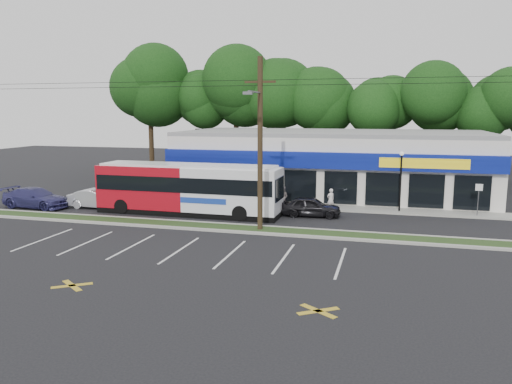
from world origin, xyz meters
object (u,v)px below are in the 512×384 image
object	(u,v)px
pedestrian_a	(331,200)
pedestrian_b	(283,197)
car_silver	(97,199)
utility_pole	(257,139)
lamp_post	(401,174)
metrobus	(188,188)
car_blue	(36,198)
sign_post	(479,194)
car_dark	(311,207)

from	to	relation	value
pedestrian_a	pedestrian_b	bearing A→B (deg)	-45.13
car_silver	utility_pole	bearing A→B (deg)	-104.89
lamp_post	metrobus	bearing A→B (deg)	-162.88
utility_pole	metrobus	size ratio (longest dim) A/B	3.91
lamp_post	car_blue	xyz separation A→B (m)	(-25.59, -5.15, -1.94)
metrobus	pedestrian_a	bearing A→B (deg)	22.19
car_silver	car_blue	world-z (taller)	car_blue
lamp_post	car_blue	world-z (taller)	lamp_post
sign_post	car_dark	world-z (taller)	sign_post
sign_post	lamp_post	bearing A→B (deg)	177.42
sign_post	pedestrian_a	size ratio (longest dim) A/B	1.41
lamp_post	metrobus	xyz separation A→B (m)	(-13.96, -4.30, -0.85)
car_silver	pedestrian_a	xyz separation A→B (m)	(16.42, 3.51, 0.10)
metrobus	car_dark	xyz separation A→B (m)	(8.23, 1.34, -1.15)
car_blue	sign_post	bearing A→B (deg)	-76.90
utility_pole	lamp_post	bearing A→B (deg)	43.95
car_blue	pedestrian_b	world-z (taller)	pedestrian_b
utility_pole	lamp_post	size ratio (longest dim) A/B	11.76
metrobus	car_silver	bearing A→B (deg)	179.58
metrobus	pedestrian_b	world-z (taller)	metrobus
car_dark	lamp_post	bearing A→B (deg)	-66.73
metrobus	car_silver	distance (m)	7.26
car_silver	pedestrian_a	bearing A→B (deg)	-76.86
car_dark	car_blue	world-z (taller)	car_blue
lamp_post	car_silver	world-z (taller)	lamp_post
lamp_post	sign_post	distance (m)	5.13
lamp_post	sign_post	world-z (taller)	lamp_post
sign_post	car_blue	size ratio (longest dim) A/B	0.44
pedestrian_a	pedestrian_b	world-z (taller)	pedestrian_b
sign_post	metrobus	distance (m)	19.40
lamp_post	car_dark	distance (m)	6.75
utility_pole	pedestrian_b	xyz separation A→B (m)	(-0.03, 7.47, -4.62)
sign_post	pedestrian_b	world-z (taller)	sign_post
sign_post	pedestrian_b	size ratio (longest dim) A/B	1.40
car_dark	car_silver	size ratio (longest dim) A/B	0.93
metrobus	pedestrian_b	distance (m)	7.03
lamp_post	pedestrian_b	world-z (taller)	lamp_post
pedestrian_b	sign_post	bearing A→B (deg)	-162.39
car_blue	pedestrian_a	size ratio (longest dim) A/B	3.19
car_silver	pedestrian_b	world-z (taller)	pedestrian_b
lamp_post	car_blue	bearing A→B (deg)	-168.62
utility_pole	pedestrian_a	size ratio (longest dim) A/B	31.58
sign_post	car_dark	bearing A→B (deg)	-165.73
car_silver	pedestrian_b	distance (m)	13.47
sign_post	car_silver	xyz separation A→B (m)	(-26.13, -3.94, -0.86)
lamp_post	pedestrian_a	xyz separation A→B (m)	(-4.70, -0.65, -1.88)
lamp_post	car_dark	bearing A→B (deg)	-152.72
metrobus	pedestrian_b	bearing A→B (deg)	34.78
metrobus	car_blue	xyz separation A→B (m)	(-11.63, -0.85, -1.09)
car_silver	car_blue	bearing A→B (deg)	103.58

